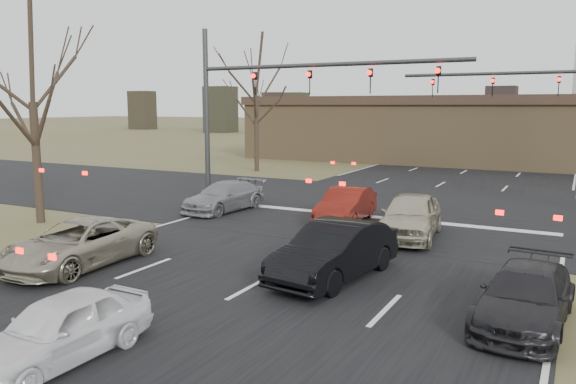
% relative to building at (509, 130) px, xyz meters
% --- Properties ---
extents(ground, '(360.00, 360.00, 0.00)m').
position_rel_building_xyz_m(ground, '(-2.00, -38.00, -2.67)').
color(ground, brown).
rests_on(ground, ground).
extents(road_main, '(14.00, 300.00, 0.02)m').
position_rel_building_xyz_m(road_main, '(-2.00, 22.00, -2.66)').
color(road_main, black).
rests_on(road_main, ground).
extents(road_cross, '(200.00, 14.00, 0.02)m').
position_rel_building_xyz_m(road_cross, '(-2.00, -23.00, -2.65)').
color(road_cross, black).
rests_on(road_cross, ground).
extents(building, '(42.40, 10.40, 5.30)m').
position_rel_building_xyz_m(building, '(0.00, 0.00, 0.00)').
color(building, olive).
rests_on(building, ground).
extents(mast_arm_near, '(12.12, 0.24, 8.00)m').
position_rel_building_xyz_m(mast_arm_near, '(-7.23, -25.00, 2.41)').
color(mast_arm_near, '#383A3D').
rests_on(mast_arm_near, ground).
extents(mast_arm_far, '(11.12, 0.24, 8.00)m').
position_rel_building_xyz_m(mast_arm_far, '(4.18, -15.00, 2.35)').
color(mast_arm_far, '#383A3D').
rests_on(mast_arm_far, ground).
extents(tree_left_near, '(5.10, 5.10, 8.50)m').
position_rel_building_xyz_m(tree_left_near, '(-13.50, -32.00, 3.90)').
color(tree_left_near, black).
rests_on(tree_left_near, ground).
extents(tree_left_far, '(5.70, 5.70, 9.50)m').
position_rel_building_xyz_m(tree_left_far, '(-15.00, -13.00, 4.68)').
color(tree_left_far, black).
rests_on(tree_left_far, ground).
extents(car_silver_suv, '(2.42, 4.86, 1.32)m').
position_rel_building_xyz_m(car_silver_suv, '(-7.33, -35.61, -2.00)').
color(car_silver_suv, '#A09881').
rests_on(car_silver_suv, ground).
extents(car_white_sedan, '(1.51, 3.60, 1.21)m').
position_rel_building_xyz_m(car_white_sedan, '(-2.86, -40.07, -2.06)').
color(car_white_sedan, white).
rests_on(car_white_sedan, ground).
extents(car_black_hatch, '(2.16, 4.71, 1.50)m').
position_rel_building_xyz_m(car_black_hatch, '(-0.44, -33.32, -1.92)').
color(car_black_hatch, black).
rests_on(car_black_hatch, ground).
extents(car_charcoal_sedan, '(1.94, 4.22, 1.20)m').
position_rel_building_xyz_m(car_charcoal_sedan, '(4.31, -34.36, -2.07)').
color(car_charcoal_sedan, black).
rests_on(car_charcoal_sedan, ground).
extents(car_grey_ahead, '(2.17, 4.49, 1.26)m').
position_rel_building_xyz_m(car_grey_ahead, '(-8.50, -26.60, -2.04)').
color(car_grey_ahead, gray).
rests_on(car_grey_ahead, ground).
extents(car_red_ahead, '(1.77, 4.21, 1.35)m').
position_rel_building_xyz_m(car_red_ahead, '(-2.88, -26.45, -1.99)').
color(car_red_ahead, maroon).
rests_on(car_red_ahead, ground).
extents(car_silver_ahead, '(2.36, 4.74, 1.55)m').
position_rel_building_xyz_m(car_silver_ahead, '(0.04, -27.82, -1.89)').
color(car_silver_ahead, '#B1AA8F').
rests_on(car_silver_ahead, ground).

